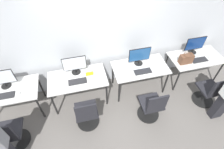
{
  "coord_description": "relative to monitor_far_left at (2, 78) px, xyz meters",
  "views": [
    {
      "loc": [
        -0.59,
        -2.25,
        3.47
      ],
      "look_at": [
        0.0,
        0.14,
        0.87
      ],
      "focal_mm": 28.0,
      "sensor_mm": 36.0,
      "label": 1
    }
  ],
  "objects": [
    {
      "name": "ground_plane",
      "position": [
        2.13,
        -0.48,
        -0.95
      ],
      "size": [
        20.0,
        20.0,
        0.0
      ],
      "primitive_type": "plane",
      "color": "slate"
    },
    {
      "name": "wall_back",
      "position": [
        2.13,
        0.33,
        0.45
      ],
      "size": [
        12.0,
        0.05,
        2.8
      ],
      "color": "silver",
      "rests_on": "ground_plane"
    },
    {
      "name": "desk_far_left",
      "position": [
        0.0,
        -0.14,
        -0.3
      ],
      "size": [
        1.24,
        0.69,
        0.72
      ],
      "color": "silver",
      "rests_on": "ground_plane"
    },
    {
      "name": "monitor_far_left",
      "position": [
        0.0,
        0.0,
        0.0
      ],
      "size": [
        0.5,
        0.19,
        0.43
      ],
      "color": "black",
      "rests_on": "desk_far_left"
    },
    {
      "name": "keyboard_far_left",
      "position": [
        -0.0,
        -0.27,
        -0.22
      ],
      "size": [
        0.38,
        0.16,
        0.02
      ],
      "color": "#262628",
      "rests_on": "desk_far_left"
    },
    {
      "name": "mouse_far_left",
      "position": [
        0.27,
        -0.27,
        -0.21
      ],
      "size": [
        0.06,
        0.09,
        0.03
      ],
      "color": "silver",
      "rests_on": "desk_far_left"
    },
    {
      "name": "office_chair_far_left",
      "position": [
        0.06,
        -0.93,
        -0.57
      ],
      "size": [
        0.48,
        0.48,
        0.91
      ],
      "color": "black",
      "rests_on": "ground_plane"
    },
    {
      "name": "desk_left",
      "position": [
        1.42,
        -0.14,
        -0.3
      ],
      "size": [
        1.24,
        0.69,
        0.72
      ],
      "color": "silver",
      "rests_on": "ground_plane"
    },
    {
      "name": "monitor_left",
      "position": [
        1.42,
        0.05,
        0.0
      ],
      "size": [
        0.5,
        0.19,
        0.43
      ],
      "color": "black",
      "rests_on": "desk_left"
    },
    {
      "name": "keyboard_left",
      "position": [
        1.42,
        -0.24,
        -0.22
      ],
      "size": [
        0.38,
        0.16,
        0.02
      ],
      "color": "#262628",
      "rests_on": "desk_left"
    },
    {
      "name": "mouse_left",
      "position": [
        1.7,
        -0.24,
        -0.21
      ],
      "size": [
        0.06,
        0.09,
        0.03
      ],
      "color": "silver",
      "rests_on": "desk_left"
    },
    {
      "name": "office_chair_left",
      "position": [
        1.49,
        -0.84,
        -0.57
      ],
      "size": [
        0.48,
        0.48,
        0.91
      ],
      "color": "black",
      "rests_on": "ground_plane"
    },
    {
      "name": "desk_right",
      "position": [
        2.85,
        -0.14,
        -0.3
      ],
      "size": [
        1.24,
        0.69,
        0.72
      ],
      "color": "silver",
      "rests_on": "ground_plane"
    },
    {
      "name": "monitor_right",
      "position": [
        2.85,
        -0.01,
        0.0
      ],
      "size": [
        0.5,
        0.19,
        0.43
      ],
      "color": "black",
      "rests_on": "desk_right"
    },
    {
      "name": "keyboard_right",
      "position": [
        2.85,
        -0.29,
        -0.22
      ],
      "size": [
        0.38,
        0.16,
        0.02
      ],
      "color": "#262628",
      "rests_on": "desk_right"
    },
    {
      "name": "mouse_right",
      "position": [
        3.09,
        -0.27,
        -0.21
      ],
      "size": [
        0.06,
        0.09,
        0.03
      ],
      "color": "silver",
      "rests_on": "desk_right"
    },
    {
      "name": "office_chair_right",
      "position": [
        2.82,
        -0.98,
        -0.57
      ],
      "size": [
        0.48,
        0.48,
        0.91
      ],
      "color": "black",
      "rests_on": "ground_plane"
    },
    {
      "name": "desk_far_right",
      "position": [
        4.27,
        -0.14,
        -0.3
      ],
      "size": [
        1.24,
        0.69,
        0.72
      ],
      "color": "silver",
      "rests_on": "ground_plane"
    },
    {
      "name": "monitor_far_right",
      "position": [
        4.27,
        0.06,
        0.0
      ],
      "size": [
        0.5,
        0.19,
        0.43
      ],
      "color": "black",
      "rests_on": "desk_far_right"
    },
    {
      "name": "keyboard_far_right",
      "position": [
        4.27,
        -0.25,
        -0.22
      ],
      "size": [
        0.38,
        0.16,
        0.02
      ],
      "color": "#262628",
      "rests_on": "desk_far_right"
    },
    {
      "name": "mouse_far_right",
      "position": [
        4.55,
        -0.23,
        -0.21
      ],
      "size": [
        0.06,
        0.09,
        0.03
      ],
      "color": "silver",
      "rests_on": "desk_far_right"
    },
    {
      "name": "office_chair_far_right",
      "position": [
        4.23,
        -0.94,
        -0.57
      ],
      "size": [
        0.48,
        0.48,
        0.91
      ],
      "color": "black",
      "rests_on": "ground_plane"
    },
    {
      "name": "handbag",
      "position": [
        3.9,
        -0.24,
        -0.11
      ],
      "size": [
        0.3,
        0.18,
        0.25
      ],
      "color": "brown",
      "rests_on": "desk_far_right"
    },
    {
      "name": "placard_left",
      "position": [
        1.7,
        -0.1,
        -0.19
      ],
      "size": [
        0.16,
        0.03,
        0.08
      ],
      "color": "yellow",
      "rests_on": "desk_left"
    }
  ]
}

